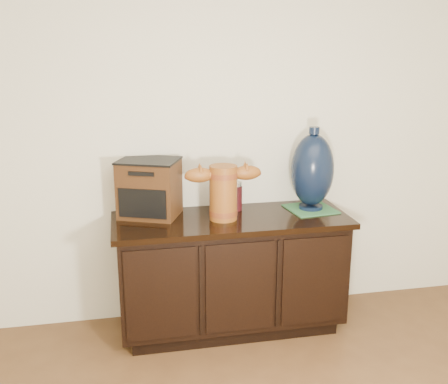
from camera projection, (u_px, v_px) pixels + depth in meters
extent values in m
plane|color=silver|center=(223.00, 123.00, 3.35)|extent=(4.50, 0.00, 4.50)
cube|color=black|center=(231.00, 321.00, 3.43)|extent=(1.29, 0.45, 0.08)
cube|color=black|center=(231.00, 270.00, 3.34)|extent=(1.40, 0.50, 0.64)
cube|color=black|center=(231.00, 220.00, 3.25)|extent=(1.46, 0.56, 0.03)
cube|color=black|center=(161.00, 295.00, 3.01)|extent=(0.41, 0.01, 0.56)
cube|color=black|center=(240.00, 288.00, 3.10)|extent=(0.41, 0.01, 0.56)
cube|color=black|center=(315.00, 281.00, 3.18)|extent=(0.41, 0.01, 0.56)
cylinder|color=#97541B|center=(223.00, 193.00, 3.16)|extent=(0.17, 0.17, 0.33)
cylinder|color=#4A1C0E|center=(223.00, 212.00, 3.20)|extent=(0.17, 0.17, 0.03)
cylinder|color=#4A1C0E|center=(223.00, 175.00, 3.13)|extent=(0.17, 0.17, 0.03)
ellipsoid|color=#97541B|center=(199.00, 175.00, 3.10)|extent=(0.18, 0.09, 0.09)
ellipsoid|color=#97541B|center=(247.00, 173.00, 3.16)|extent=(0.18, 0.09, 0.09)
cube|color=#3E220F|center=(150.00, 189.00, 3.23)|extent=(0.42, 0.39, 0.35)
cube|color=black|center=(142.00, 204.00, 3.11)|extent=(0.28, 0.12, 0.18)
cube|color=black|center=(149.00, 161.00, 3.18)|extent=(0.44, 0.40, 0.01)
cube|color=#2E683A|center=(311.00, 209.00, 3.39)|extent=(0.32, 0.32, 0.01)
cylinder|color=black|center=(311.00, 207.00, 3.39)|extent=(0.15, 0.15, 0.02)
ellipsoid|color=black|center=(312.00, 170.00, 3.32)|extent=(0.31, 0.31, 0.46)
cylinder|color=black|center=(314.00, 130.00, 3.26)|extent=(0.07, 0.07, 0.04)
cylinder|color=#520E14|center=(237.00, 198.00, 3.36)|extent=(0.06, 0.06, 0.16)
cylinder|color=silver|center=(237.00, 184.00, 3.34)|extent=(0.06, 0.06, 0.03)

